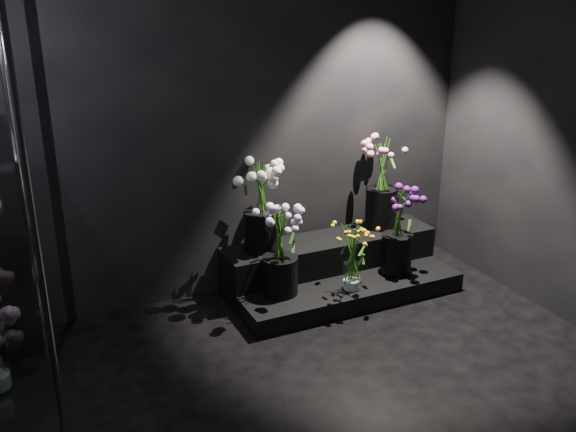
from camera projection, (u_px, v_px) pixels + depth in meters
wall_back at (219, 110)px, 4.49m from camera, size 4.00×0.00×4.00m
display_riser at (336, 269)px, 4.94m from camera, size 1.71×0.76×0.38m
bouquet_orange_bells at (352, 255)px, 4.57m from camera, size 0.31×0.31×0.52m
bouquet_lilac at (280, 246)px, 4.48m from camera, size 0.44×0.44×0.65m
bouquet_purple at (398, 228)px, 4.80m from camera, size 0.35×0.35×0.66m
bouquet_cream_roses at (261, 197)px, 4.62m from camera, size 0.51×0.51×0.70m
bouquet_pink_roses at (383, 178)px, 5.03m from camera, size 0.35×0.35×0.74m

